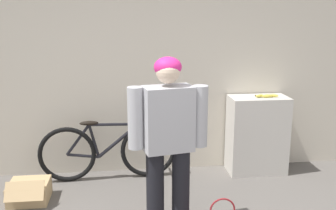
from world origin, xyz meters
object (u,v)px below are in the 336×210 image
(bicycle, at_px, (108,151))
(banana, at_px, (266,96))
(person, at_px, (168,133))
(cardboard_box, at_px, (29,191))

(bicycle, height_order, banana, banana)
(person, distance_m, banana, 1.78)
(person, bearing_deg, banana, 29.88)
(banana, distance_m, cardboard_box, 2.94)
(person, distance_m, cardboard_box, 1.79)
(person, relative_size, bicycle, 0.98)
(person, xyz_separation_m, banana, (1.34, 1.17, 0.06))
(person, bearing_deg, cardboard_box, 142.16)
(cardboard_box, bearing_deg, banana, 9.56)
(person, xyz_separation_m, bicycle, (-0.59, 1.19, -0.57))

